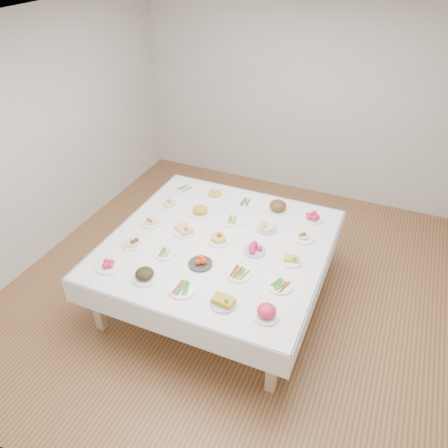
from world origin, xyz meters
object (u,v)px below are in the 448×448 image
at_px(dish_12, 218,238).
at_px(dish_24, 313,216).
at_px(display_table, 218,247).
at_px(dish_0, 109,265).

bearing_deg(dish_12, dish_24, 44.92).
height_order(display_table, dish_24, dish_24).
bearing_deg(dish_0, dish_24, 44.82).
relative_size(dish_0, dish_12, 1.11).
height_order(dish_12, dish_24, dish_12).
distance_m(dish_12, dish_24, 1.12).
height_order(display_table, dish_12, dish_12).
relative_size(display_table, dish_24, 9.57).
bearing_deg(display_table, dish_24, 44.97).
xyz_separation_m(dish_0, dish_24, (1.60, 1.59, 0.01)).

